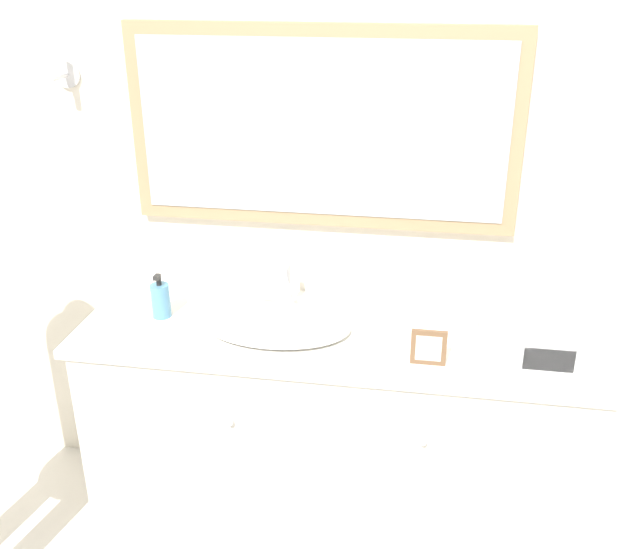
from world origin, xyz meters
name	(u,v)px	position (x,y,z in m)	size (l,w,h in m)	color
wall_back	(351,182)	(0.00, 0.64, 1.28)	(8.00, 0.18, 2.55)	silver
vanity_counter	(337,435)	(0.00, 0.32, 0.43)	(1.75, 0.58, 0.86)	beige
sink_basin	(277,323)	(-0.20, 0.30, 0.88)	(0.50, 0.38, 0.18)	white
soap_bottle	(161,300)	(-0.62, 0.32, 0.92)	(0.07, 0.07, 0.16)	teal
appliance_box	(546,349)	(0.66, 0.20, 0.91)	(0.21, 0.14, 0.11)	#BCBCC1
picture_frame	(429,348)	(0.30, 0.15, 0.92)	(0.11, 0.01, 0.12)	brown
hand_towel_near_sink	(449,315)	(0.37, 0.45, 0.88)	(0.19, 0.12, 0.04)	#B7A899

